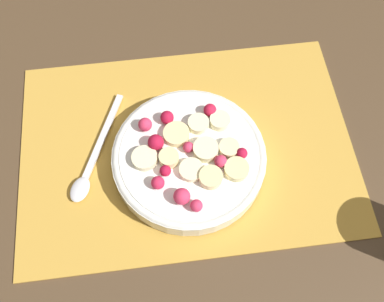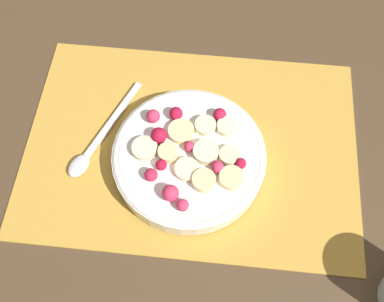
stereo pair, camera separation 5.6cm
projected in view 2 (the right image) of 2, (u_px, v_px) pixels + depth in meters
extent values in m
plane|color=#4C3823|center=(191.00, 146.00, 0.62)|extent=(3.00, 3.00, 0.00)
cube|color=gold|center=(191.00, 145.00, 0.61)|extent=(0.47, 0.33, 0.01)
cylinder|color=silver|center=(192.00, 159.00, 0.59)|extent=(0.21, 0.21, 0.03)
torus|color=silver|center=(192.00, 155.00, 0.58)|extent=(0.21, 0.21, 0.01)
cylinder|color=white|center=(192.00, 154.00, 0.57)|extent=(0.19, 0.19, 0.00)
cylinder|color=beige|center=(229.00, 156.00, 0.56)|extent=(0.04, 0.04, 0.01)
cylinder|color=beige|center=(181.00, 133.00, 0.58)|extent=(0.04, 0.04, 0.01)
cylinder|color=#F4EAB7|center=(205.00, 126.00, 0.58)|extent=(0.04, 0.04, 0.01)
cylinder|color=#F4EAB7|center=(206.00, 152.00, 0.56)|extent=(0.04, 0.04, 0.01)
cylinder|color=#F4EAB7|center=(145.00, 149.00, 0.57)|extent=(0.05, 0.05, 0.01)
cylinder|color=#F4EAB7|center=(227.00, 127.00, 0.58)|extent=(0.04, 0.04, 0.01)
cylinder|color=#F4EAB7|center=(184.00, 169.00, 0.56)|extent=(0.04, 0.04, 0.01)
cylinder|color=beige|center=(231.00, 178.00, 0.55)|extent=(0.04, 0.04, 0.01)
cylinder|color=beige|center=(168.00, 153.00, 0.56)|extent=(0.04, 0.04, 0.01)
cylinder|color=beige|center=(204.00, 181.00, 0.55)|extent=(0.04, 0.04, 0.01)
sphere|color=#B21433|center=(176.00, 113.00, 0.59)|extent=(0.02, 0.02, 0.02)
sphere|color=#D12347|center=(151.00, 175.00, 0.55)|extent=(0.02, 0.02, 0.02)
sphere|color=#DB3356|center=(190.00, 147.00, 0.57)|extent=(0.01, 0.01, 0.01)
sphere|color=#DB3356|center=(153.00, 116.00, 0.58)|extent=(0.02, 0.02, 0.02)
sphere|color=#DB3356|center=(170.00, 193.00, 0.53)|extent=(0.02, 0.02, 0.02)
sphere|color=#B21433|center=(161.00, 165.00, 0.55)|extent=(0.02, 0.02, 0.02)
sphere|color=#B21433|center=(159.00, 135.00, 0.57)|extent=(0.02, 0.02, 0.02)
sphere|color=#DB3356|center=(186.00, 205.00, 0.53)|extent=(0.02, 0.02, 0.02)
sphere|color=#DB3356|center=(217.00, 167.00, 0.55)|extent=(0.02, 0.02, 0.02)
sphere|color=red|center=(220.00, 115.00, 0.59)|extent=(0.02, 0.02, 0.02)
sphere|color=#B21433|center=(241.00, 163.00, 0.56)|extent=(0.01, 0.01, 0.01)
cube|color=silver|center=(114.00, 119.00, 0.63)|extent=(0.06, 0.13, 0.00)
ellipsoid|color=silver|center=(79.00, 166.00, 0.59)|extent=(0.04, 0.04, 0.01)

